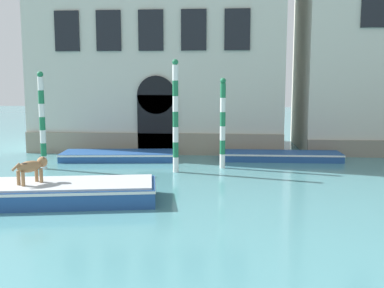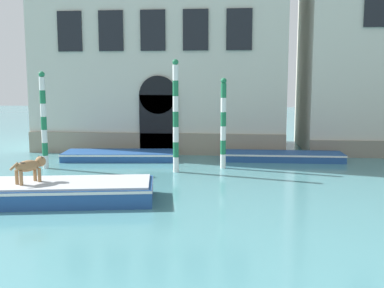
# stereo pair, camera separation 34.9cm
# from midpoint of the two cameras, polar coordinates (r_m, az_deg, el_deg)

# --- Properties ---
(boat_foreground) EXTENTS (6.82, 3.23, 0.62)m
(boat_foreground) POSITION_cam_midpoint_polar(r_m,az_deg,el_deg) (14.43, -17.45, -5.76)
(boat_foreground) COLOR #234C8C
(boat_foreground) RESTS_ON ground_plane
(dog_on_deck) EXTENTS (0.76, 1.04, 0.79)m
(dog_on_deck) POSITION_cam_midpoint_polar(r_m,az_deg,el_deg) (14.34, -19.20, -2.65)
(dog_on_deck) COLOR #997047
(dog_on_deck) RESTS_ON boat_foreground
(boat_moored_near_palazzo) EXTENTS (5.37, 2.39, 0.39)m
(boat_moored_near_palazzo) POSITION_cam_midpoint_polar(r_m,az_deg,el_deg) (21.44, -8.70, -1.42)
(boat_moored_near_palazzo) COLOR #234C8C
(boat_moored_near_palazzo) RESTS_ON ground_plane
(boat_moored_far) EXTENTS (5.59, 1.55, 0.39)m
(boat_moored_far) POSITION_cam_midpoint_polar(r_m,az_deg,el_deg) (21.39, 11.84, -1.51)
(boat_moored_far) COLOR #234C8C
(boat_moored_far) RESTS_ON ground_plane
(mooring_pole_0) EXTENTS (0.24, 0.24, 4.53)m
(mooring_pole_0) POSITION_cam_midpoint_polar(r_m,az_deg,el_deg) (18.02, -1.53, 3.58)
(mooring_pole_0) COLOR white
(mooring_pole_0) RESTS_ON ground_plane
(mooring_pole_3) EXTENTS (0.24, 0.24, 3.81)m
(mooring_pole_3) POSITION_cam_midpoint_polar(r_m,az_deg,el_deg) (18.93, 4.53, 2.66)
(mooring_pole_3) COLOR white
(mooring_pole_3) RESTS_ON ground_plane
(mooring_pole_4) EXTENTS (0.25, 0.25, 4.07)m
(mooring_pole_4) POSITION_cam_midpoint_polar(r_m,az_deg,el_deg) (19.76, -17.84, 2.92)
(mooring_pole_4) COLOR white
(mooring_pole_4) RESTS_ON ground_plane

